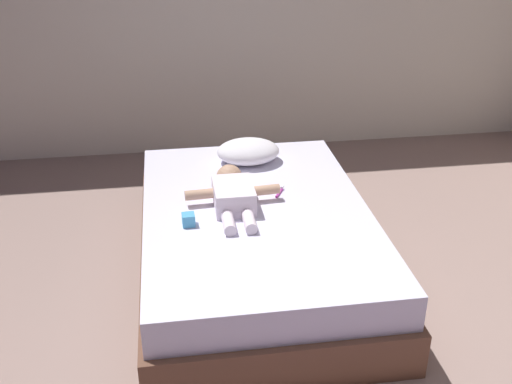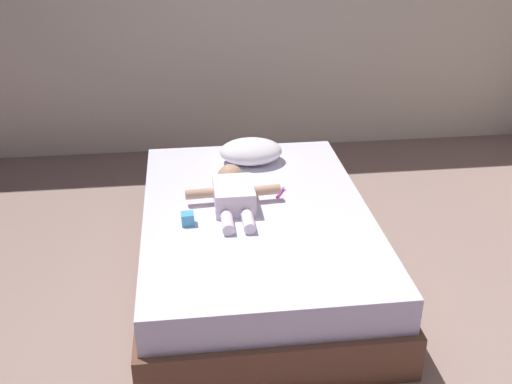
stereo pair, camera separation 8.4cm
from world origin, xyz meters
name	(u,v)px [view 1 (the left image)]	position (x,y,z in m)	size (l,w,h in m)	color
bed	(256,242)	(0.15, 1.01, 0.21)	(1.29, 1.92, 0.43)	brown
pillow	(248,151)	(0.19, 1.64, 0.51)	(0.40, 0.31, 0.15)	white
baby	(233,193)	(0.03, 1.08, 0.50)	(0.54, 0.62, 0.15)	white
toothbrush	(280,192)	(0.31, 1.17, 0.44)	(0.07, 0.12, 0.02)	#B42F9C
toy_block	(188,220)	(-0.23, 0.87, 0.47)	(0.07, 0.07, 0.07)	#4DACE2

